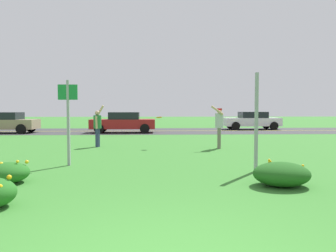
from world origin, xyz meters
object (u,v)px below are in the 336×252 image
person_thrower_green_shirt (98,125)px  car_tan_rightmost (4,122)px  sign_post_by_roadside (256,122)px  person_catcher_red_cap_gray_shirt (219,124)px  sign_post_near_path (68,114)px  car_red_center_right (123,122)px  frisbee_orange (159,117)px  car_white_center_left (252,120)px

person_thrower_green_shirt → car_tan_rightmost: 11.78m
sign_post_by_roadside → car_tan_rightmost: sign_post_by_roadside is taller
person_catcher_red_cap_gray_shirt → car_tan_rightmost: person_catcher_red_cap_gray_shirt is taller
sign_post_near_path → person_thrower_green_shirt: bearing=89.5°
car_red_center_right → car_tan_rightmost: (-8.28, 0.00, 0.00)m
car_red_center_right → car_tan_rightmost: size_ratio=1.00×
car_tan_rightmost → sign_post_near_path: bearing=-59.6°
person_thrower_green_shirt → car_red_center_right: bearing=87.7°
person_catcher_red_cap_gray_shirt → car_red_center_right: size_ratio=0.40×
sign_post_near_path → person_thrower_green_shirt: 4.76m
sign_post_by_roadside → person_catcher_red_cap_gray_shirt: size_ratio=1.44×
sign_post_by_roadside → person_catcher_red_cap_gray_shirt: 5.07m
frisbee_orange → car_white_center_left: 14.82m
person_thrower_green_shirt → car_red_center_right: (0.35, 8.71, -0.22)m
sign_post_near_path → car_red_center_right: bearing=88.3°
sign_post_near_path → sign_post_by_roadside: (5.17, -1.17, -0.21)m
sign_post_by_roadside → car_white_center_left: 18.74m
person_catcher_red_cap_gray_shirt → car_red_center_right: 10.72m
person_catcher_red_cap_gray_shirt → car_red_center_right: (-4.85, 9.55, -0.30)m
car_tan_rightmost → car_red_center_right: bearing=0.0°
sign_post_by_roadside → sign_post_near_path: bearing=167.2°
sign_post_by_roadside → person_thrower_green_shirt: sign_post_by_roadside is taller
person_thrower_green_shirt → car_white_center_left: 16.02m
sign_post_near_path → sign_post_by_roadside: 5.31m
person_catcher_red_cap_gray_shirt → frisbee_orange: bearing=172.4°
frisbee_orange → car_red_center_right: (-2.34, 9.22, -0.56)m
person_catcher_red_cap_gray_shirt → car_white_center_left: bearing=67.2°
sign_post_near_path → person_thrower_green_shirt: (0.04, 4.73, -0.55)m
sign_post_by_roadside → person_catcher_red_cap_gray_shirt: sign_post_by_roadside is taller
sign_post_by_roadside → frisbee_orange: sign_post_by_roadside is taller
sign_post_by_roadside → car_tan_rightmost: 19.60m
sign_post_near_path → frisbee_orange: size_ratio=10.09×
person_thrower_green_shirt → sign_post_near_path: bearing=-90.5°
person_thrower_green_shirt → car_white_center_left: bearing=48.6°
car_red_center_right → car_tan_rightmost: bearing=180.0°
person_thrower_green_shirt → frisbee_orange: (2.69, -0.50, 0.34)m
frisbee_orange → sign_post_by_roadside: bearing=-65.7°
frisbee_orange → car_red_center_right: 9.53m
sign_post_by_roadside → person_thrower_green_shirt: bearing=131.0°
person_catcher_red_cap_gray_shirt → frisbee_orange: (-2.51, 0.33, 0.27)m
sign_post_by_roadside → car_red_center_right: 15.39m
frisbee_orange → car_tan_rightmost: (-10.62, 9.22, -0.56)m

